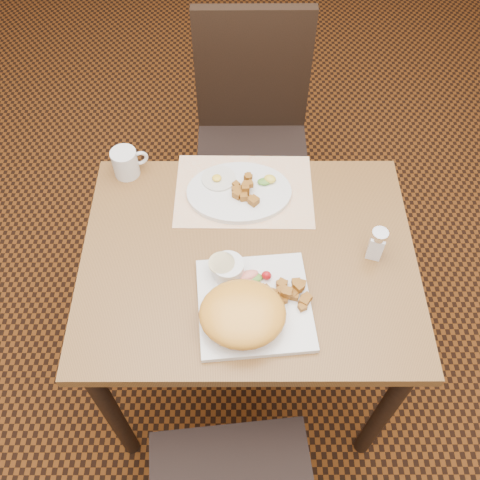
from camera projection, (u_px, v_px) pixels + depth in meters
name	position (u px, v px, depth m)	size (l,w,h in m)	color
ground	(246.00, 365.00, 2.05)	(8.00, 8.00, 0.00)	black
table	(248.00, 277.00, 1.52)	(0.90, 0.70, 0.75)	brown
chair_far	(252.00, 130.00, 2.02)	(0.42, 0.43, 0.97)	black
placemat	(244.00, 191.00, 1.57)	(0.40, 0.28, 0.00)	white
plate_square	(254.00, 304.00, 1.34)	(0.28, 0.28, 0.02)	silver
plate_oval	(239.00, 192.00, 1.55)	(0.30, 0.23, 0.02)	silver
hollandaise_mound	(242.00, 314.00, 1.28)	(0.21, 0.19, 0.08)	gold
ramekin	(228.00, 268.00, 1.36)	(0.09, 0.08, 0.05)	silver
garnish_sq	(253.00, 276.00, 1.37)	(0.10, 0.05, 0.03)	#387223
fried_egg	(218.00, 178.00, 1.57)	(0.10, 0.10, 0.02)	white
garnish_ov	(268.00, 180.00, 1.56)	(0.06, 0.04, 0.02)	#387223
salt_shaker	(377.00, 243.00, 1.40)	(0.05, 0.05, 0.10)	white
coffee_mug	(126.00, 163.00, 1.58)	(0.11, 0.08, 0.09)	silver
home_fries_sq	(287.00, 292.00, 1.33)	(0.13, 0.09, 0.04)	#A3621A
home_fries_ov	(244.00, 191.00, 1.53)	(0.08, 0.11, 0.04)	#A3621A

